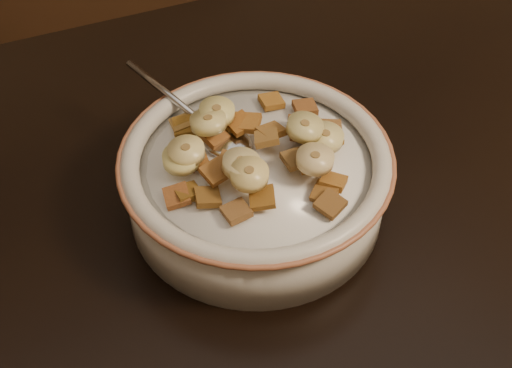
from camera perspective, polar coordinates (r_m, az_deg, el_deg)
name	(u,v)px	position (r m, az deg, el deg)	size (l,w,h in m)	color
table	(396,276)	(0.64, 11.15, -7.20)	(1.40, 0.90, 0.04)	black
chair	(149,75)	(1.24, -8.59, 8.62)	(0.43, 0.43, 0.97)	#382212
cereal_bowl	(256,186)	(0.63, 0.00, -0.19)	(0.22, 0.22, 0.05)	silver
milk	(256,165)	(0.61, 0.00, 1.56)	(0.19, 0.19, 0.00)	white
spoon	(226,141)	(0.62, -2.42, 3.45)	(0.04, 0.05, 0.01)	#A7AAAD
cereal_square_0	(316,140)	(0.62, 4.79, 3.50)	(0.02, 0.02, 0.01)	#8F5E17
cereal_square_1	(262,198)	(0.56, 0.49, -1.11)	(0.02, 0.02, 0.01)	#8F531A
cereal_square_2	(328,141)	(0.62, 5.79, 3.46)	(0.02, 0.02, 0.01)	#8A6016
cereal_square_3	(185,126)	(0.64, -5.72, 4.64)	(0.02, 0.02, 0.01)	brown
cereal_square_4	(232,123)	(0.63, -1.90, 4.91)	(0.02, 0.02, 0.01)	brown
cereal_square_5	(333,182)	(0.59, 6.20, 0.19)	(0.02, 0.02, 0.01)	#945C21
cereal_square_6	(313,163)	(0.59, 4.57, 1.66)	(0.02, 0.02, 0.01)	brown
cereal_square_7	(300,124)	(0.63, 3.50, 4.78)	(0.02, 0.02, 0.01)	brown
cereal_square_8	(186,160)	(0.60, -5.61, 1.94)	(0.02, 0.02, 0.01)	brown
cereal_square_9	(325,193)	(0.58, 5.56, -0.72)	(0.02, 0.02, 0.01)	brown
cereal_square_10	(305,135)	(0.62, 3.94, 3.94)	(0.02, 0.02, 0.01)	brown
cereal_square_11	(208,197)	(0.57, -3.90, -1.06)	(0.02, 0.02, 0.01)	brown
cereal_square_12	(215,172)	(0.58, -3.26, 0.96)	(0.02, 0.02, 0.01)	brown
cereal_square_13	(330,204)	(0.57, 5.97, -1.62)	(0.02, 0.02, 0.01)	brown
cereal_square_14	(183,124)	(0.64, -5.89, 4.81)	(0.02, 0.02, 0.01)	olive
cereal_square_15	(267,138)	(0.60, 0.86, 3.72)	(0.02, 0.02, 0.01)	brown
cereal_square_16	(236,212)	(0.56, -1.58, -2.22)	(0.02, 0.02, 0.01)	#925E31
cereal_square_17	(330,129)	(0.63, 5.95, 4.37)	(0.02, 0.02, 0.01)	brown
cereal_square_18	(271,131)	(0.61, 1.22, 4.25)	(0.02, 0.02, 0.01)	olive
cereal_square_19	(195,160)	(0.60, -4.89, 1.95)	(0.02, 0.02, 0.01)	#975C24
cereal_square_20	(230,163)	(0.58, -2.12, 1.66)	(0.02, 0.02, 0.01)	brown
cereal_square_21	(177,196)	(0.58, -6.35, -0.97)	(0.02, 0.02, 0.01)	#9D5323
cereal_square_22	(187,192)	(0.58, -5.50, -0.68)	(0.02, 0.02, 0.01)	brown
cereal_square_23	(214,136)	(0.62, -3.36, 3.86)	(0.02, 0.02, 0.01)	#925D2D
cereal_square_24	(314,153)	(0.60, 4.68, 2.45)	(0.02, 0.02, 0.01)	brown
cereal_square_25	(239,124)	(0.62, -1.33, 4.86)	(0.02, 0.02, 0.01)	brown
cereal_square_26	(296,159)	(0.59, 3.18, 2.00)	(0.02, 0.02, 0.01)	brown
cereal_square_27	(305,108)	(0.65, 3.94, 6.12)	(0.02, 0.02, 0.01)	brown
cereal_square_28	(271,101)	(0.66, 1.24, 6.64)	(0.02, 0.02, 0.01)	olive
cereal_square_29	(240,166)	(0.58, -1.25, 1.46)	(0.02, 0.02, 0.01)	brown
cereal_square_30	(210,118)	(0.64, -3.70, 5.32)	(0.02, 0.02, 0.01)	brown
cereal_square_31	(248,123)	(0.62, -0.61, 4.91)	(0.02, 0.02, 0.01)	olive
banana_slice_0	(241,164)	(0.57, -1.18, 1.60)	(0.03, 0.03, 0.01)	#D6C682
banana_slice_1	(249,174)	(0.56, -0.53, 0.79)	(0.03, 0.03, 0.01)	#F8D97A
banana_slice_2	(305,127)	(0.60, 3.93, 4.54)	(0.03, 0.03, 0.01)	#D4C682
banana_slice_3	(325,137)	(0.61, 5.58, 3.74)	(0.03, 0.03, 0.01)	#F3D677
banana_slice_4	(315,159)	(0.58, 4.75, 2.00)	(0.03, 0.03, 0.01)	#DABE7D
banana_slice_5	(208,122)	(0.61, -3.84, 4.98)	(0.03, 0.03, 0.01)	#D0BB72
banana_slice_6	(181,159)	(0.59, -6.03, 2.04)	(0.03, 0.03, 0.01)	#DFD67D
banana_slice_7	(186,151)	(0.59, -5.61, 2.62)	(0.03, 0.03, 0.01)	#F0D177
banana_slice_8	(217,112)	(0.62, -3.15, 5.77)	(0.03, 0.03, 0.01)	#D7C87E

